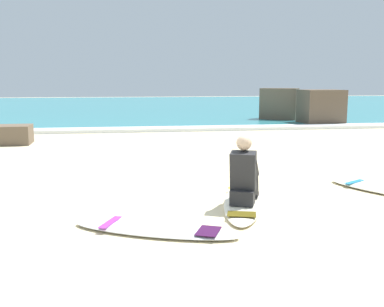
% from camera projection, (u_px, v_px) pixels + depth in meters
% --- Properties ---
extents(ground_plane, '(80.00, 80.00, 0.00)m').
position_uv_depth(ground_plane, '(162.00, 197.00, 6.82)').
color(ground_plane, beige).
extents(sea, '(80.00, 28.00, 0.10)m').
position_uv_depth(sea, '(133.00, 106.00, 28.97)').
color(sea, teal).
rests_on(sea, ground).
extents(breaking_foam, '(80.00, 0.90, 0.11)m').
position_uv_depth(breaking_foam, '(141.00, 129.00, 15.59)').
color(breaking_foam, white).
rests_on(breaking_foam, ground).
extents(surfboard_main, '(1.12, 2.37, 0.08)m').
position_uv_depth(surfboard_main, '(243.00, 201.00, 6.46)').
color(surfboard_main, '#EFE5C6').
rests_on(surfboard_main, ground).
extents(surfer_seated, '(0.57, 0.77, 0.95)m').
position_uv_depth(surfer_seated, '(244.00, 177.00, 6.23)').
color(surfer_seated, '#232326').
rests_on(surfer_seated, surfboard_main).
extents(surfboard_spare_near, '(2.05, 1.29, 0.08)m').
position_uv_depth(surfboard_spare_near, '(155.00, 229.00, 5.27)').
color(surfboard_spare_near, white).
rests_on(surfboard_spare_near, ground).
extents(rock_outcrop_distant, '(2.75, 3.41, 1.40)m').
position_uv_depth(rock_outcrop_distant, '(300.00, 107.00, 18.37)').
color(rock_outcrop_distant, brown).
rests_on(rock_outcrop_distant, ground).
extents(shoreline_rock, '(1.03, 0.90, 0.52)m').
position_uv_depth(shoreline_rock, '(12.00, 135.00, 12.39)').
color(shoreline_rock, brown).
rests_on(shoreline_rock, ground).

